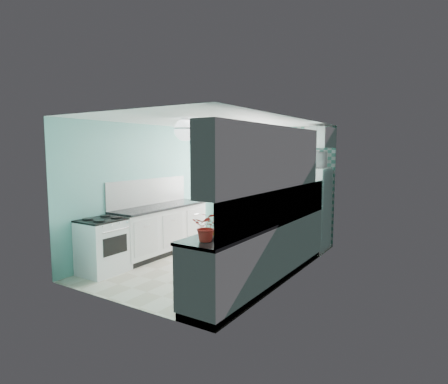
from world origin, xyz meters
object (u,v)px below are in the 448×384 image
Objects in this scene: fruit_bowl at (217,235)px; microwave at (311,160)px; potted_plant at (207,227)px; ceiling_light at (185,130)px; fridge at (309,209)px; stove at (103,245)px; sink at (292,212)px.

fruit_bowl is 0.42× the size of microwave.
fruit_bowl is 0.25m from potted_plant.
ceiling_light reaches higher than microwave.
ceiling_light is 3.21m from fridge.
stove is 4.24m from microwave.
fruit_bowl is (-0.00, -2.39, 0.04)m from sink.
ceiling_light is 0.60× the size of microwave.
microwave reaches higher than stove.
fridge is 4.71× the size of potted_plant.
microwave is (-0.09, 3.75, 0.70)m from potted_plant.
potted_plant is at bearing -90.00° from fruit_bowl.
stove is at bearing -121.95° from fridge.
sink is (0.09, -1.15, 0.11)m from fridge.
ceiling_light is 0.40× the size of stove.
fruit_bowl is at bearing -85.42° from fridge.
stove is at bearing 174.00° from fruit_bowl.
microwave is at bearing 57.11° from fridge.
potted_plant reaches higher than stove.
fruit_bowl is (0.09, -3.54, 0.14)m from fridge.
sink is 1.52× the size of potted_plant.
sink reaches higher than potted_plant.
fridge is 2.84× the size of microwave.
sink is 2.18× the size of fruit_bowl.
fridge is 0.99m from microwave.
microwave is at bearing 55.10° from stove.
fridge reaches higher than stove.
fridge is 1.88× the size of stove.
microwave is at bearing 93.25° from sink.
sink is at bearing 92.59° from microwave.
fridge is at bearing 91.38° from potted_plant.
ceiling_light is 2.03m from fruit_bowl.
microwave reaches higher than potted_plant.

